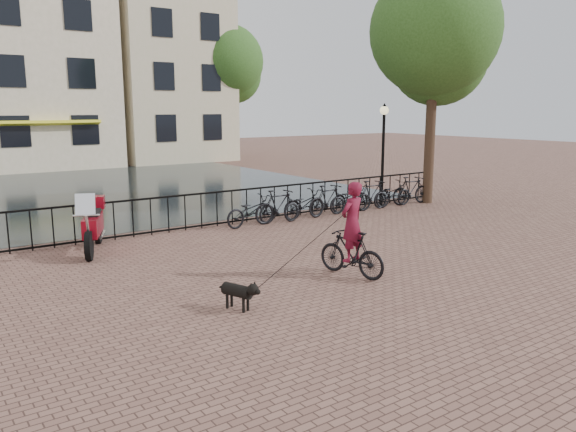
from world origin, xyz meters
TOP-DOWN VIEW (x-y plane):
  - ground at (0.00, 0.00)m, footprint 100.00×100.00m
  - canal_water at (0.00, 17.30)m, footprint 20.00×20.00m
  - railing at (0.00, 8.00)m, footprint 20.00×0.05m
  - canal_house_mid at (0.50, 30.00)m, footprint 8.00×9.50m
  - canal_house_right at (8.50, 30.00)m, footprint 7.00×9.00m
  - tree_near_right at (9.20, 7.30)m, footprint 4.48×4.48m
  - tree_far_right at (12.00, 27.00)m, footprint 4.76×4.76m
  - lamp_post at (7.20, 7.60)m, footprint 0.30×0.30m
  - cyclist at (0.92, 2.06)m, footprint 0.82×1.72m
  - dog at (-1.97, 1.69)m, footprint 0.52×0.83m
  - motorcycle at (-2.80, 7.09)m, footprint 1.35×2.23m
  - parked_bike_0 at (1.80, 7.40)m, footprint 1.76×0.74m
  - parked_bike_1 at (2.75, 7.40)m, footprint 1.67×0.49m
  - parked_bike_2 at (3.70, 7.40)m, footprint 1.79×0.87m
  - parked_bike_3 at (4.65, 7.40)m, footprint 1.70×0.64m
  - parked_bike_4 at (5.60, 7.40)m, footprint 1.73×0.63m
  - parked_bike_5 at (6.55, 7.40)m, footprint 1.67×0.49m
  - parked_bike_6 at (7.50, 7.40)m, footprint 1.72×0.61m
  - parked_bike_7 at (8.45, 7.40)m, footprint 1.70×0.64m

SIDE VIEW (x-z plane):
  - ground at x=0.00m, z-range 0.00..0.00m
  - canal_water at x=0.00m, z-range 0.00..0.00m
  - dog at x=-1.97m, z-range 0.00..0.53m
  - parked_bike_0 at x=1.80m, z-range 0.00..0.90m
  - parked_bike_2 at x=3.70m, z-range 0.00..0.90m
  - parked_bike_4 at x=5.60m, z-range 0.00..0.90m
  - parked_bike_6 at x=7.50m, z-range 0.00..0.90m
  - parked_bike_1 at x=2.75m, z-range 0.00..1.00m
  - parked_bike_3 at x=4.65m, z-range 0.00..1.00m
  - parked_bike_5 at x=6.55m, z-range 0.00..1.00m
  - parked_bike_7 at x=8.45m, z-range 0.00..1.00m
  - railing at x=0.00m, z-range -0.01..1.02m
  - motorcycle at x=-2.80m, z-range 0.00..1.57m
  - cyclist at x=0.92m, z-range -0.27..1.99m
  - lamp_post at x=7.20m, z-range 0.65..4.10m
  - canal_house_mid at x=0.50m, z-range 0.00..11.80m
  - tree_near_right at x=9.20m, z-range 1.85..10.09m
  - tree_far_right at x=12.00m, z-range 1.97..10.73m
  - canal_house_right at x=8.50m, z-range 0.00..13.30m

